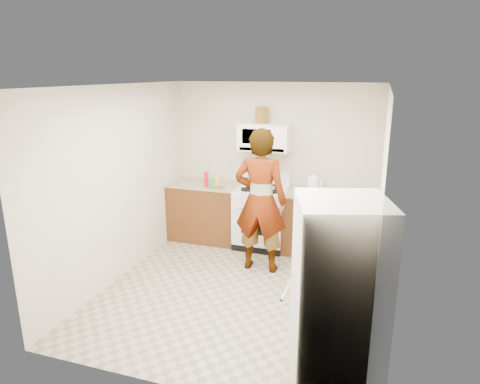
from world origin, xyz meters
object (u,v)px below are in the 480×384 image
at_px(gas_range, 261,216).
at_px(fridge, 337,299).
at_px(microwave, 265,137).
at_px(saucepan, 256,181).
at_px(person, 260,201).
at_px(kettle, 313,184).

relative_size(gas_range, fridge, 0.66).
bearing_deg(gas_range, microwave, 90.00).
height_order(microwave, fridge, microwave).
bearing_deg(microwave, gas_range, -90.00).
xyz_separation_m(gas_range, saucepan, (-0.13, 0.12, 0.52)).
distance_m(fridge, saucepan, 3.35).
height_order(person, saucepan, person).
distance_m(gas_range, fridge, 3.20).
bearing_deg(saucepan, person, -69.98).
relative_size(kettle, saucepan, 1.00).
bearing_deg(kettle, microwave, 157.29).
distance_m(microwave, kettle, 1.01).
bearing_deg(saucepan, fridge, -62.30).
distance_m(fridge, kettle, 3.05).
distance_m(gas_range, microwave, 1.22).
bearing_deg(kettle, person, -144.07).
relative_size(microwave, fridge, 0.45).
relative_size(person, kettle, 9.50).
bearing_deg(fridge, kettle, 86.47).
bearing_deg(person, saucepan, -70.46).
bearing_deg(gas_range, person, -75.92).
distance_m(microwave, person, 1.18).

